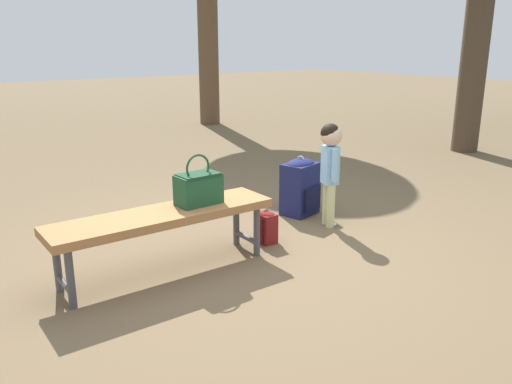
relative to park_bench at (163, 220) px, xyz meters
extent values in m
plane|color=brown|center=(0.60, -0.16, -0.39)|extent=(40.00, 40.00, 0.00)
cube|color=#9E6B3D|center=(0.00, 0.00, 0.03)|extent=(1.61, 0.44, 0.06)
cylinder|color=#47474C|center=(0.70, 0.12, -0.20)|extent=(0.05, 0.05, 0.39)
cylinder|color=#47474C|center=(0.70, -0.16, -0.20)|extent=(0.05, 0.05, 0.39)
cylinder|color=#47474C|center=(-0.70, 0.16, -0.20)|extent=(0.05, 0.05, 0.39)
cylinder|color=#47474C|center=(-0.70, -0.12, -0.20)|extent=(0.05, 0.05, 0.39)
cylinder|color=#47474C|center=(0.70, -0.02, -0.29)|extent=(0.05, 0.28, 0.04)
cylinder|color=#47474C|center=(-0.70, 0.02, -0.29)|extent=(0.05, 0.28, 0.04)
cube|color=#1E4C2D|center=(0.29, 0.00, 0.17)|extent=(0.33, 0.19, 0.22)
cube|color=#163922|center=(0.29, 0.00, 0.27)|extent=(0.29, 0.19, 0.02)
torus|color=#1E4C2D|center=(0.29, 0.00, 0.33)|extent=(0.20, 0.02, 0.20)
cylinder|color=#CCCC8C|center=(1.63, 0.04, -0.20)|extent=(0.07, 0.07, 0.39)
cylinder|color=#CCCC8C|center=(1.60, -0.05, -0.20)|extent=(0.07, 0.07, 0.39)
ellipsoid|color=white|center=(1.65, 0.03, -0.37)|extent=(0.10, 0.08, 0.04)
ellipsoid|color=white|center=(1.61, -0.05, -0.37)|extent=(0.10, 0.08, 0.04)
cube|color=#8CBFE5|center=(1.61, 0.00, 0.16)|extent=(0.16, 0.18, 0.33)
cylinder|color=#8CBFE5|center=(1.65, 0.09, 0.18)|extent=(0.06, 0.06, 0.28)
cylinder|color=#8CBFE5|center=(1.58, -0.09, 0.18)|extent=(0.06, 0.06, 0.28)
sphere|color=beige|center=(1.61, 0.00, 0.42)|extent=(0.18, 0.18, 0.18)
sphere|color=black|center=(1.60, 0.00, 0.44)|extent=(0.17, 0.17, 0.17)
cube|color=#191E4C|center=(1.63, 0.39, -0.15)|extent=(0.38, 0.32, 0.49)
ellipsoid|color=#191E4C|center=(1.63, 0.39, 0.09)|extent=(0.36, 0.30, 0.11)
cube|color=black|center=(1.66, 0.26, -0.22)|extent=(0.24, 0.09, 0.22)
cube|color=black|center=(1.67, 0.54, -0.15)|extent=(0.06, 0.03, 0.42)
cube|color=black|center=(1.53, 0.51, -0.15)|extent=(0.06, 0.03, 0.42)
torus|color=#B2B2B7|center=(1.63, 0.39, 0.13)|extent=(0.03, 0.08, 0.08)
cube|color=maroon|center=(0.92, 0.01, -0.27)|extent=(0.13, 0.17, 0.24)
ellipsoid|color=maroon|center=(0.92, 0.01, -0.15)|extent=(0.12, 0.16, 0.06)
cube|color=#4A1010|center=(0.99, 0.01, -0.31)|extent=(0.02, 0.12, 0.11)
cube|color=#4A1010|center=(0.85, 0.05, -0.27)|extent=(0.01, 0.03, 0.21)
cube|color=#4A1010|center=(0.85, -0.02, -0.27)|extent=(0.01, 0.03, 0.21)
torus|color=black|center=(0.92, 0.01, -0.13)|extent=(0.04, 0.01, 0.04)
cylinder|color=#473828|center=(5.60, 1.11, 1.06)|extent=(0.38, 0.38, 2.91)
cylinder|color=brown|center=(4.02, 5.72, 1.56)|extent=(0.39, 0.39, 3.91)
camera|label=1|loc=(-1.55, -3.09, 1.18)|focal=36.39mm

